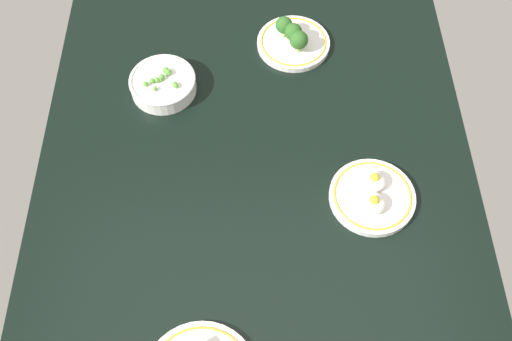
% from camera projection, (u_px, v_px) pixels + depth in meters
% --- Properties ---
extents(dining_table, '(1.26, 0.93, 0.04)m').
position_uv_depth(dining_table, '(256.00, 180.00, 1.25)').
color(dining_table, black).
rests_on(dining_table, ground).
extents(plate_broccoli, '(0.18, 0.18, 0.07)m').
position_uv_depth(plate_broccoli, '(293.00, 40.00, 1.40)').
color(plate_broccoli, white).
rests_on(plate_broccoli, dining_table).
extents(bowl_peas, '(0.15, 0.15, 0.05)m').
position_uv_depth(bowl_peas, '(163.00, 84.00, 1.33)').
color(bowl_peas, white).
rests_on(bowl_peas, dining_table).
extents(plate_eggs, '(0.18, 0.18, 0.05)m').
position_uv_depth(plate_eggs, '(372.00, 196.00, 1.19)').
color(plate_eggs, white).
rests_on(plate_eggs, dining_table).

